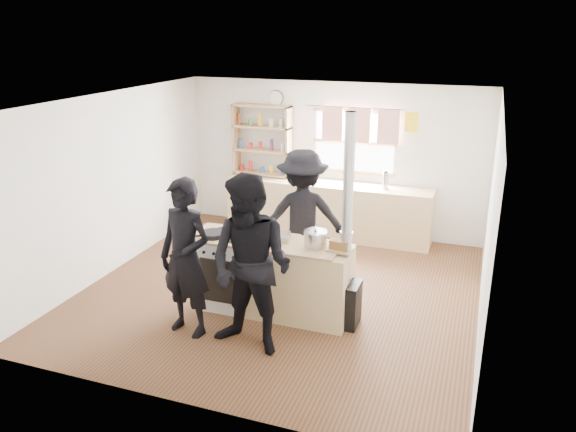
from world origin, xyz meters
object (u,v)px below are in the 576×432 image
at_px(flue_heater, 345,274).
at_px(person_far, 302,217).
at_px(bread_board, 340,246).
at_px(person_near_right, 251,266).
at_px(roast_tray, 274,236).
at_px(thermos, 385,180).
at_px(skillet_greens, 213,234).
at_px(cooking_island, 276,277).
at_px(stockpot_counter, 316,239).
at_px(person_near_left, 186,258).
at_px(stockpot_stove, 248,224).

distance_m(flue_heater, person_far, 1.34).
distance_m(bread_board, person_near_right, 1.11).
bearing_deg(flue_heater, roast_tray, 175.71).
xyz_separation_m(thermos, skillet_greens, (-1.56, -2.85, -0.08)).
xyz_separation_m(cooking_island, skillet_greens, (-0.77, -0.08, 0.49)).
relative_size(skillet_greens, stockpot_counter, 1.54).
distance_m(stockpot_counter, person_near_left, 1.49).
distance_m(roast_tray, flue_heater, 0.96).
distance_m(thermos, person_far, 1.95).
xyz_separation_m(cooking_island, bread_board, (0.79, -0.02, 0.51)).
xyz_separation_m(skillet_greens, person_far, (0.78, 1.07, -0.04)).
bearing_deg(bread_board, skillet_greens, -177.85).
height_order(thermos, cooking_island, thermos).
relative_size(stockpot_stove, stockpot_counter, 0.89).
xyz_separation_m(stockpot_stove, flue_heater, (1.30, -0.23, -0.37)).
height_order(flue_heater, person_far, flue_heater).
xyz_separation_m(person_near_right, person_far, (-0.05, 1.84, -0.06)).
xyz_separation_m(stockpot_counter, flue_heater, (0.37, -0.02, -0.38)).
relative_size(bread_board, person_far, 0.17).
bearing_deg(skillet_greens, person_far, 53.96).
bearing_deg(roast_tray, flue_heater, -4.29).
relative_size(cooking_island, person_near_right, 1.01).
distance_m(flue_heater, person_near_right, 1.21).
bearing_deg(person_near_left, person_near_right, 4.13).
relative_size(skillet_greens, person_near_right, 0.22).
xyz_separation_m(flue_heater, person_near_left, (-1.63, -0.75, 0.26)).
distance_m(stockpot_counter, person_near_right, 0.97).
distance_m(thermos, person_near_left, 3.86).
bearing_deg(person_near_right, roast_tray, 104.71).
distance_m(bread_board, person_far, 1.28).
bearing_deg(cooking_island, thermos, 74.08).
height_order(person_near_left, person_far, person_far).
bearing_deg(bread_board, thermos, 89.91).
bearing_deg(person_near_left, roast_tray, 58.79).
distance_m(skillet_greens, stockpot_stove, 0.45).
distance_m(thermos, stockpot_counter, 2.77).
bearing_deg(roast_tray, bread_board, -5.57).
height_order(stockpot_stove, stockpot_counter, stockpot_counter).
height_order(cooking_island, roast_tray, roast_tray).
height_order(thermos, roast_tray, thermos).
xyz_separation_m(skillet_greens, stockpot_stove, (0.33, 0.30, 0.06)).
bearing_deg(bread_board, stockpot_stove, 168.76).
bearing_deg(flue_heater, bread_board, -169.34).
relative_size(person_near_left, person_far, 0.99).
height_order(bread_board, person_near_right, person_near_right).
bearing_deg(stockpot_counter, stockpot_stove, 167.53).
bearing_deg(bread_board, roast_tray, 174.43).
height_order(skillet_greens, flue_heater, flue_heater).
distance_m(person_near_left, person_far, 1.92).
bearing_deg(cooking_island, roast_tray, 128.38).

